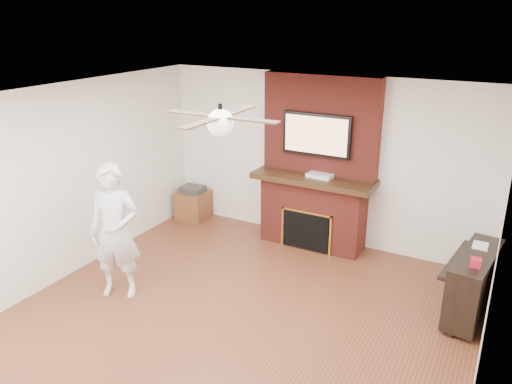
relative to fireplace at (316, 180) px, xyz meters
The scene contains 12 objects.
room_shell 2.56m from the fireplace, 90.00° to the right, with size 5.36×5.86×2.86m.
fireplace is the anchor object (origin of this frame).
tv 0.69m from the fireplace, 90.00° to the right, with size 1.00×0.08×0.60m.
ceiling_fan 2.88m from the fireplace, 90.00° to the right, with size 1.21×1.21×0.31m.
person 2.95m from the fireplace, 121.92° to the right, with size 0.61×0.41×1.67m, color silver.
side_table 2.28m from the fireplace, behind, with size 0.50×0.50×0.56m.
piano 2.56m from the fireplace, 22.16° to the right, with size 0.58×1.22×0.86m.
cable_box 0.18m from the fireplace, 44.93° to the right, with size 0.36×0.21×0.05m, color silver.
candle_orange 0.98m from the fireplace, 127.89° to the right, with size 0.06×0.06×0.11m, color orange.
candle_green 0.99m from the fireplace, 72.49° to the right, with size 0.06×0.06×0.09m, color #418D38.
candle_cream 0.97m from the fireplace, 86.87° to the right, with size 0.09×0.09×0.11m, color #F7DEC4.
candle_blue 0.97m from the fireplace, 56.41° to the right, with size 0.06×0.06×0.09m, color #2D6089.
Camera 1 is at (2.49, -3.93, 3.31)m, focal length 35.00 mm.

